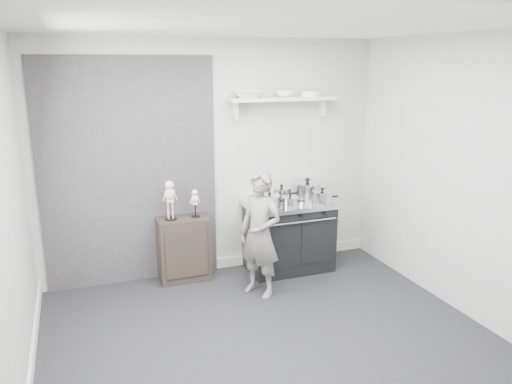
% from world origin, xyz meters
% --- Properties ---
extents(ground, '(4.00, 4.00, 0.00)m').
position_xyz_m(ground, '(0.00, 0.00, 0.00)').
color(ground, black).
rests_on(ground, ground).
extents(room_shell, '(4.02, 3.62, 2.71)m').
position_xyz_m(room_shell, '(-0.09, 0.15, 1.64)').
color(room_shell, '#A4A4A2').
rests_on(room_shell, ground).
extents(wall_shelf, '(1.30, 0.26, 0.24)m').
position_xyz_m(wall_shelf, '(0.80, 1.68, 2.01)').
color(wall_shelf, silver).
rests_on(wall_shelf, room_shell).
extents(stove, '(1.04, 0.65, 0.83)m').
position_xyz_m(stove, '(0.82, 1.48, 0.42)').
color(stove, black).
rests_on(stove, ground).
extents(side_cabinet, '(0.57, 0.33, 0.74)m').
position_xyz_m(side_cabinet, '(-0.43, 1.61, 0.37)').
color(side_cabinet, black).
rests_on(side_cabinet, ground).
extents(child, '(0.54, 0.59, 1.35)m').
position_xyz_m(child, '(0.25, 0.96, 0.68)').
color(child, slate).
rests_on(child, ground).
extents(pot_front_left, '(0.32, 0.24, 0.18)m').
position_xyz_m(pot_front_left, '(0.52, 1.36, 0.90)').
color(pot_front_left, silver).
rests_on(pot_front_left, stove).
extents(pot_back_left, '(0.33, 0.24, 0.19)m').
position_xyz_m(pot_back_left, '(0.77, 1.61, 0.91)').
color(pot_back_left, silver).
rests_on(pot_back_left, stove).
extents(pot_back_right, '(0.41, 0.33, 0.25)m').
position_xyz_m(pot_back_right, '(1.11, 1.61, 0.93)').
color(pot_back_right, silver).
rests_on(pot_back_right, stove).
extents(pot_front_right, '(0.33, 0.24, 0.19)m').
position_xyz_m(pot_front_right, '(1.16, 1.31, 0.91)').
color(pot_front_right, silver).
rests_on(pot_front_right, stove).
extents(pot_front_center, '(0.28, 0.19, 0.15)m').
position_xyz_m(pot_front_center, '(0.75, 1.32, 0.89)').
color(pot_front_center, silver).
rests_on(pot_front_center, stove).
extents(skeleton_full, '(0.14, 0.09, 0.51)m').
position_xyz_m(skeleton_full, '(-0.56, 1.61, 0.99)').
color(skeleton_full, beige).
rests_on(skeleton_full, side_cabinet).
extents(skeleton_torso, '(0.10, 0.07, 0.36)m').
position_xyz_m(skeleton_torso, '(-0.28, 1.61, 0.92)').
color(skeleton_torso, beige).
rests_on(skeleton_torso, side_cabinet).
extents(bowl_large, '(0.34, 0.34, 0.08)m').
position_xyz_m(bowl_large, '(0.38, 1.67, 2.08)').
color(bowl_large, white).
rests_on(bowl_large, wall_shelf).
extents(bowl_small, '(0.22, 0.22, 0.07)m').
position_xyz_m(bowl_small, '(0.82, 1.67, 2.08)').
color(bowl_small, white).
rests_on(bowl_small, wall_shelf).
extents(plate_stack, '(0.23, 0.23, 0.06)m').
position_xyz_m(plate_stack, '(1.15, 1.67, 2.07)').
color(plate_stack, white).
rests_on(plate_stack, wall_shelf).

